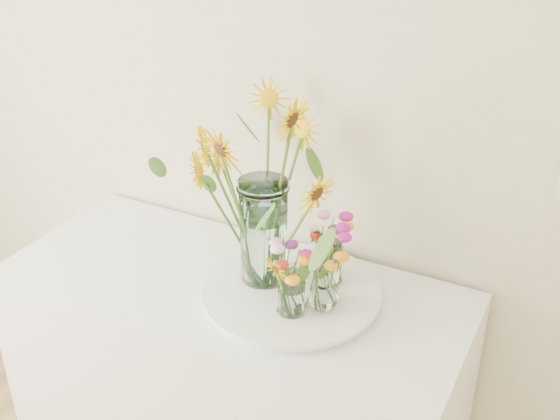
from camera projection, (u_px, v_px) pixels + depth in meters
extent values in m
cube|color=white|center=(236.00, 398.00, 2.29)|extent=(1.40, 0.60, 0.90)
cylinder|color=white|center=(291.00, 294.00, 2.01)|extent=(0.49, 0.49, 0.02)
cylinder|color=#C3F3F0|center=(264.00, 232.00, 1.98)|extent=(0.15, 0.15, 0.32)
cylinder|color=white|center=(291.00, 294.00, 1.88)|extent=(0.09, 0.09, 0.13)
cylinder|color=white|center=(328.00, 263.00, 2.01)|extent=(0.09, 0.09, 0.13)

